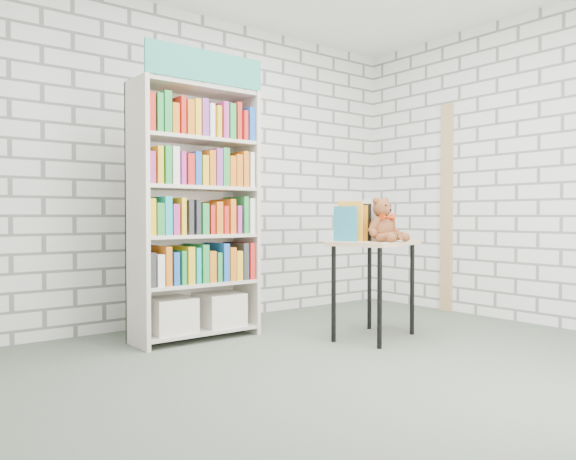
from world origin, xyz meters
TOP-DOWN VIEW (x-y plane):
  - ground at (0.00, 0.00)m, footprint 4.50×4.50m
  - room_shell at (0.00, 0.00)m, footprint 4.52×4.02m
  - bookshelf at (-0.44, 1.36)m, footprint 0.99×0.38m
  - display_table at (0.69, 0.51)m, footprint 0.83×0.68m
  - table_books at (0.65, 0.62)m, footprint 0.54×0.36m
  - teddy_bear at (0.66, 0.38)m, footprint 0.32×0.29m
  - door_trim at (2.23, 0.95)m, footprint 0.05×0.12m

SIDE VIEW (x-z plane):
  - ground at x=0.00m, z-range 0.00..0.00m
  - display_table at x=0.69m, z-range 0.28..1.05m
  - teddy_bear at x=0.66m, z-range 0.74..1.08m
  - table_books at x=0.65m, z-range 0.77..1.07m
  - bookshelf at x=-0.44m, z-range -0.10..2.11m
  - door_trim at x=2.23m, z-range 0.00..2.10m
  - room_shell at x=0.00m, z-range 0.38..3.19m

